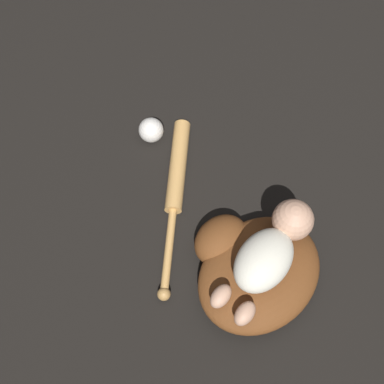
{
  "coord_description": "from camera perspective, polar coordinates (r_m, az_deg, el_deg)",
  "views": [
    {
      "loc": [
        -0.5,
        0.02,
        1.29
      ],
      "look_at": [
        0.1,
        0.24,
        0.07
      ],
      "focal_mm": 50.0,
      "sensor_mm": 36.0,
      "label": 1
    }
  ],
  "objects": [
    {
      "name": "ground_plane",
      "position": [
        1.38,
        7.96,
        -7.98
      ],
      "size": [
        6.0,
        6.0,
        0.0
      ],
      "primitive_type": "plane",
      "color": "black"
    },
    {
      "name": "baseball_bat",
      "position": [
        1.45,
        -1.71,
        1.06
      ],
      "size": [
        0.51,
        0.17,
        0.05
      ],
      "color": "tan",
      "rests_on": "ground"
    },
    {
      "name": "baseball_glove",
      "position": [
        1.33,
        6.49,
        -8.02
      ],
      "size": [
        0.41,
        0.39,
        0.09
      ],
      "color": "brown",
      "rests_on": "ground"
    },
    {
      "name": "baseball",
      "position": [
        1.52,
        -4.39,
        6.61
      ],
      "size": [
        0.07,
        0.07,
        0.07
      ],
      "color": "white",
      "rests_on": "ground"
    },
    {
      "name": "baby_figure",
      "position": [
        1.25,
        8.47,
        -6.09
      ],
      "size": [
        0.33,
        0.18,
        0.1
      ],
      "color": "silver",
      "rests_on": "baseball_glove"
    }
  ]
}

